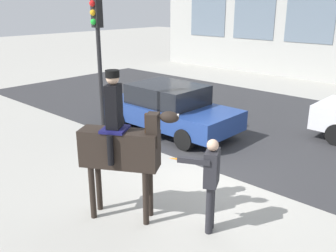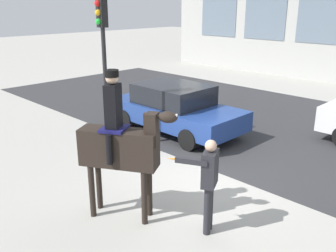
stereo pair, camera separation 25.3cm
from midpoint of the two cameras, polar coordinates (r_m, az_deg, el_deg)
The scene contains 6 objects.
ground_plane at distance 8.74m, azimuth 6.01°, elevation -7.95°, with size 80.00×80.00×0.00m, color #9E9B93.
road_surface at distance 12.55m, azimuth 19.82°, elevation -0.67°, with size 25.25×8.50×0.01m.
mounted_horse_lead at distance 6.71m, azimuth -6.17°, elevation -2.75°, with size 1.70×1.18×2.78m.
pedestrian_bystander at distance 6.43m, azimuth 7.34°, elevation -8.05°, with size 0.75×0.73×1.72m.
street_car_near_lane at distance 11.58m, azimuth 1.70°, elevation 2.77°, with size 4.33×2.01×1.47m.
traffic_light at distance 9.89m, azimuth -9.07°, elevation 11.21°, with size 0.24×0.29×3.98m.
Camera 2 is at (4.95, -6.08, 3.86)m, focal length 40.00 mm.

